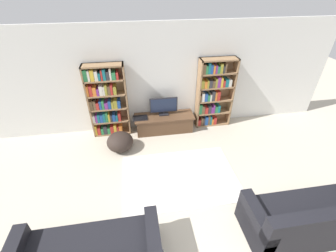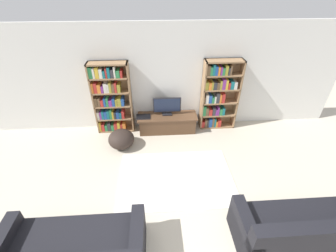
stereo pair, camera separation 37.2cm
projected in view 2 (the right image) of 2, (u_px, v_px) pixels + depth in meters
wall_back at (164, 79)px, 5.44m from camera, size 8.80×0.06×2.60m
bookshelf_left at (111, 99)px, 5.45m from camera, size 0.91×0.30×1.80m
bookshelf_right at (218, 95)px, 5.59m from camera, size 0.91×0.30×1.80m
tv_stand at (167, 123)px, 5.79m from camera, size 1.50×0.51×0.44m
television at (167, 106)px, 5.58m from camera, size 0.69×0.16×0.47m
laptop at (143, 117)px, 5.60m from camera, size 0.36×0.25×0.03m
area_rug at (176, 178)px, 4.51m from camera, size 2.27×1.53×0.02m
couch_right_sofa at (304, 231)px, 3.28m from camera, size 1.96×0.83×0.87m
beanbag_ottoman at (121, 139)px, 5.23m from camera, size 0.60×0.60×0.43m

